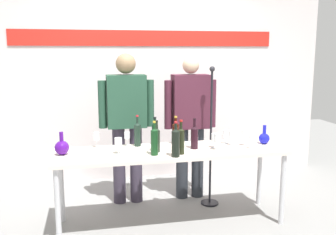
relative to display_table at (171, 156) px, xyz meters
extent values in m
plane|color=gray|center=(0.00, 0.00, -0.70)|extent=(10.00, 10.00, 0.00)
cube|color=silver|center=(0.00, 1.51, 0.80)|extent=(4.92, 0.10, 3.00)
cube|color=red|center=(0.00, 1.45, 1.19)|extent=(3.44, 0.01, 0.20)
cube|color=silver|center=(0.00, 0.00, 0.04)|extent=(2.28, 0.62, 0.04)
cylinder|color=silver|center=(-1.08, -0.26, -0.34)|extent=(0.05, 0.05, 0.72)
cylinder|color=silver|center=(1.08, -0.26, -0.34)|extent=(0.05, 0.05, 0.72)
cylinder|color=silver|center=(-1.08, 0.26, -0.34)|extent=(0.05, 0.05, 0.72)
cylinder|color=silver|center=(1.08, 0.26, -0.34)|extent=(0.05, 0.05, 0.72)
sphere|color=#471082|center=(-1.04, 0.03, 0.13)|extent=(0.13, 0.13, 0.13)
cylinder|color=#471082|center=(-1.04, 0.03, 0.24)|extent=(0.04, 0.04, 0.09)
sphere|color=#1619BC|center=(1.00, 0.03, 0.12)|extent=(0.11, 0.11, 0.11)
cylinder|color=#1619BC|center=(1.00, 0.03, 0.21)|extent=(0.04, 0.04, 0.10)
cylinder|color=#372F3F|center=(-0.46, 0.64, -0.26)|extent=(0.14, 0.14, 0.88)
cylinder|color=#372F3F|center=(-0.27, 0.64, -0.26)|extent=(0.14, 0.14, 0.88)
cube|color=#224734|center=(-0.37, 0.64, 0.47)|extent=(0.43, 0.22, 0.58)
cylinder|color=#224734|center=(-0.63, 0.64, 0.44)|extent=(0.09, 0.09, 0.53)
cylinder|color=#224734|center=(-0.10, 0.64, 0.44)|extent=(0.09, 0.09, 0.53)
sphere|color=#8F7251|center=(-0.37, 0.64, 0.89)|extent=(0.22, 0.22, 0.22)
cylinder|color=#262A31|center=(0.27, 0.64, -0.28)|extent=(0.14, 0.14, 0.84)
cylinder|color=#262A31|center=(0.46, 0.64, -0.28)|extent=(0.14, 0.14, 0.84)
cube|color=#481E2E|center=(0.37, 0.64, 0.45)|extent=(0.42, 0.22, 0.62)
cylinder|color=#481E2E|center=(0.11, 0.64, 0.42)|extent=(0.09, 0.09, 0.55)
cylinder|color=#481E2E|center=(0.63, 0.64, 0.42)|extent=(0.09, 0.09, 0.55)
sphere|color=#D2B18F|center=(0.37, 0.64, 0.86)|extent=(0.19, 0.19, 0.19)
cylinder|color=#351006|center=(0.10, 0.23, 0.17)|extent=(0.07, 0.07, 0.20)
cone|color=#351006|center=(0.10, 0.23, 0.28)|extent=(0.07, 0.07, 0.03)
cylinder|color=#351006|center=(0.10, 0.23, 0.30)|extent=(0.03, 0.03, 0.07)
cylinder|color=gold|center=(0.10, 0.23, 0.35)|extent=(0.03, 0.03, 0.02)
cylinder|color=black|center=(0.05, -0.17, 0.18)|extent=(0.07, 0.07, 0.23)
cone|color=black|center=(0.05, -0.17, 0.30)|extent=(0.07, 0.07, 0.03)
cylinder|color=black|center=(0.05, -0.17, 0.33)|extent=(0.03, 0.03, 0.08)
cylinder|color=#AB1815|center=(0.05, -0.17, 0.38)|extent=(0.03, 0.03, 0.02)
cylinder|color=#213021|center=(-0.15, -0.05, 0.17)|extent=(0.07, 0.07, 0.21)
cone|color=#213021|center=(-0.15, -0.05, 0.29)|extent=(0.07, 0.07, 0.03)
cylinder|color=#213021|center=(-0.15, -0.05, 0.32)|extent=(0.02, 0.02, 0.08)
cylinder|color=black|center=(-0.15, -0.05, 0.36)|extent=(0.03, 0.03, 0.02)
cylinder|color=black|center=(-0.12, 0.24, 0.17)|extent=(0.07, 0.07, 0.21)
cone|color=black|center=(-0.12, 0.24, 0.28)|extent=(0.07, 0.07, 0.03)
cylinder|color=black|center=(-0.12, 0.24, 0.31)|extent=(0.03, 0.03, 0.07)
cylinder|color=black|center=(-0.12, 0.24, 0.35)|extent=(0.03, 0.03, 0.02)
cylinder|color=#123818|center=(-0.20, -0.16, 0.18)|extent=(0.07, 0.07, 0.23)
cone|color=#123818|center=(-0.20, -0.16, 0.31)|extent=(0.07, 0.07, 0.03)
cylinder|color=#123818|center=(-0.20, -0.16, 0.33)|extent=(0.02, 0.02, 0.07)
cylinder|color=gold|center=(-0.20, -0.16, 0.38)|extent=(0.03, 0.03, 0.02)
cylinder|color=black|center=(-0.01, -0.26, 0.18)|extent=(0.08, 0.08, 0.24)
cone|color=black|center=(-0.01, -0.26, 0.32)|extent=(0.08, 0.08, 0.03)
cylinder|color=black|center=(-0.01, -0.26, 0.34)|extent=(0.02, 0.02, 0.08)
cylinder|color=red|center=(-0.01, -0.26, 0.39)|extent=(0.03, 0.03, 0.02)
cylinder|color=#1A2C22|center=(-0.31, 0.21, 0.17)|extent=(0.07, 0.07, 0.22)
cone|color=#1A2C22|center=(-0.31, 0.21, 0.29)|extent=(0.07, 0.07, 0.03)
cylinder|color=#1A2C22|center=(-0.31, 0.21, 0.33)|extent=(0.02, 0.02, 0.09)
cylinder|color=red|center=(-0.31, 0.21, 0.38)|extent=(0.03, 0.03, 0.02)
cylinder|color=black|center=(0.23, -0.01, 0.16)|extent=(0.07, 0.07, 0.20)
cone|color=black|center=(0.23, -0.01, 0.28)|extent=(0.07, 0.07, 0.03)
cylinder|color=black|center=(0.23, -0.01, 0.31)|extent=(0.03, 0.03, 0.09)
cylinder|color=black|center=(0.23, -0.01, 0.36)|extent=(0.03, 0.03, 0.02)
cylinder|color=white|center=(-0.72, 0.23, 0.06)|extent=(0.05, 0.05, 0.00)
cylinder|color=white|center=(-0.72, 0.23, 0.11)|extent=(0.01, 0.01, 0.08)
cylinder|color=white|center=(-0.72, 0.23, 0.18)|extent=(0.06, 0.06, 0.08)
cylinder|color=white|center=(-0.41, 0.24, 0.06)|extent=(0.06, 0.06, 0.00)
cylinder|color=white|center=(-0.41, 0.24, 0.10)|extent=(0.01, 0.01, 0.08)
cylinder|color=white|center=(-0.41, 0.24, 0.18)|extent=(0.06, 0.06, 0.07)
cylinder|color=white|center=(-0.52, -0.05, 0.06)|extent=(0.06, 0.06, 0.00)
cylinder|color=white|center=(-0.52, -0.05, 0.10)|extent=(0.01, 0.01, 0.07)
cylinder|color=white|center=(-0.52, -0.05, 0.18)|extent=(0.07, 0.07, 0.08)
cylinder|color=white|center=(0.44, -0.01, 0.06)|extent=(0.06, 0.06, 0.00)
cylinder|color=white|center=(0.44, -0.01, 0.09)|extent=(0.01, 0.01, 0.06)
cylinder|color=white|center=(0.44, -0.01, 0.16)|extent=(0.06, 0.06, 0.08)
cylinder|color=white|center=(0.80, -0.12, 0.06)|extent=(0.05, 0.05, 0.00)
cylinder|color=white|center=(0.80, -0.12, 0.09)|extent=(0.01, 0.01, 0.06)
cylinder|color=white|center=(0.80, -0.12, 0.16)|extent=(0.06, 0.06, 0.08)
cylinder|color=white|center=(0.44, -0.11, 0.06)|extent=(0.06, 0.06, 0.00)
cylinder|color=white|center=(0.44, -0.11, 0.11)|extent=(0.01, 0.01, 0.08)
cylinder|color=white|center=(0.44, -0.11, 0.19)|extent=(0.06, 0.06, 0.08)
cylinder|color=white|center=(0.78, 0.00, 0.06)|extent=(0.06, 0.06, 0.00)
cylinder|color=white|center=(0.78, 0.00, 0.10)|extent=(0.01, 0.01, 0.07)
cylinder|color=white|center=(0.78, 0.00, 0.18)|extent=(0.06, 0.06, 0.09)
cylinder|color=white|center=(0.62, 0.13, 0.06)|extent=(0.06, 0.06, 0.00)
cylinder|color=white|center=(0.62, 0.13, 0.09)|extent=(0.01, 0.01, 0.06)
cylinder|color=white|center=(0.62, 0.13, 0.16)|extent=(0.06, 0.06, 0.08)
cylinder|color=white|center=(0.66, 0.05, 0.06)|extent=(0.06, 0.06, 0.00)
cylinder|color=white|center=(0.66, 0.05, 0.10)|extent=(0.01, 0.01, 0.07)
cylinder|color=white|center=(0.66, 0.05, 0.18)|extent=(0.07, 0.07, 0.08)
cylinder|color=black|center=(0.53, 0.37, -0.69)|extent=(0.20, 0.20, 0.02)
cylinder|color=black|center=(0.53, 0.37, 0.05)|extent=(0.02, 0.02, 1.50)
sphere|color=#232328|center=(0.53, 0.37, 0.83)|extent=(0.06, 0.06, 0.06)
camera|label=1|loc=(-0.79, -3.54, 1.02)|focal=40.57mm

